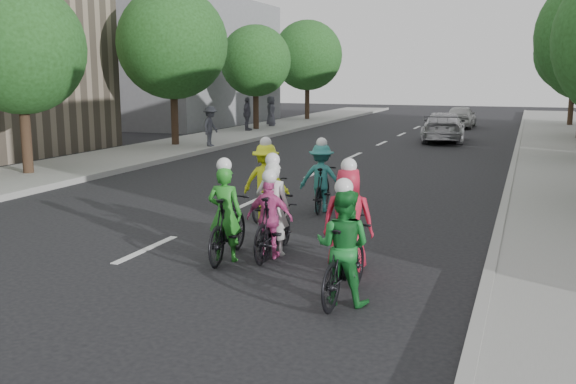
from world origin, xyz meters
The scene contains 22 objects.
ground centered at (0.00, 0.00, 0.00)m, with size 120.00×120.00×0.00m, color black.
sidewalk_left centered at (-8.00, 10.00, 0.07)m, with size 4.00×80.00×0.15m, color gray.
curb_left centered at (-6.05, 10.00, 0.09)m, with size 0.18×80.00×0.18m, color #999993.
curb_right centered at (6.05, 10.00, 0.09)m, with size 0.18×80.00×0.18m, color #999993.
bldg_sw centered at (-16.00, 28.00, 4.00)m, with size 10.00×14.00×8.00m, color slate.
tree_l_2 centered at (-8.20, 6.00, 3.96)m, with size 4.00×4.00×5.97m.
tree_l_3 centered at (-8.20, 15.00, 4.52)m, with size 4.80×4.80×6.93m.
tree_l_4 centered at (-8.20, 24.00, 3.96)m, with size 4.00×4.00×5.97m.
tree_l_5 centered at (-8.20, 33.00, 4.52)m, with size 4.80×4.80×6.93m.
tree_r_3 centered at (8.80, 33.60, 4.52)m, with size 4.80×4.80×6.93m.
cyclist_0 centered at (2.31, 0.59, 0.59)m, with size 0.64×1.64×1.84m.
cyclist_1 centered at (3.81, 0.16, 0.66)m, with size 0.92×1.67×1.87m.
cyclist_2 centered at (1.99, 4.42, 0.68)m, with size 1.10×1.83×1.75m.
cyclist_3 centered at (1.08, 3.22, 0.68)m, with size 1.10×1.67×1.84m.
cyclist_4 centered at (4.16, -1.36, 0.68)m, with size 0.83×1.89×1.79m.
cyclist_5 centered at (1.68, -0.03, 0.65)m, with size 0.75×1.94×1.80m.
cyclist_6 centered at (2.34, 0.39, 0.61)m, with size 0.86×1.91×1.58m.
follow_car_lead centered at (2.60, 21.92, 0.71)m, with size 1.98×4.88×1.42m, color #A8A8AC.
follow_car_trail centered at (2.51, 30.81, 0.68)m, with size 1.61×4.00×1.36m, color silver.
spectator_0 centered at (-6.35, 14.85, 1.01)m, with size 1.11×0.64×1.72m, color #474853.
spectator_1 centered at (-8.17, 22.71, 1.07)m, with size 1.07×0.45×1.83m, color #53525F.
spectator_2 centered at (-8.22, 26.31, 1.04)m, with size 0.87×0.57×1.78m, color #4A4955.
Camera 1 is at (6.50, -9.80, 3.18)m, focal length 40.00 mm.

